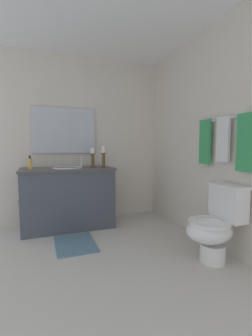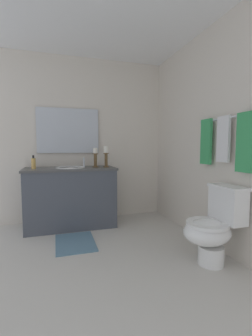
# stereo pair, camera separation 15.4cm
# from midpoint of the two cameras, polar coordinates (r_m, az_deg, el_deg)

# --- Properties ---
(floor) EXTENTS (3.16, 2.51, 0.02)m
(floor) POSITION_cam_midpoint_polar(r_m,az_deg,el_deg) (2.35, -5.79, -23.43)
(floor) COLOR beige
(floor) RESTS_ON ground
(wall_back) EXTENTS (3.16, 0.04, 2.45)m
(wall_back) POSITION_cam_midpoint_polar(r_m,az_deg,el_deg) (2.67, 21.25, 7.22)
(wall_back) COLOR silver
(wall_back) RESTS_ON ground
(wall_left) EXTENTS (0.04, 2.51, 2.45)m
(wall_left) POSITION_cam_midpoint_polar(r_m,az_deg,el_deg) (3.62, -12.34, 6.79)
(wall_left) COLOR silver
(wall_left) RESTS_ON ground
(vanity_cabinet) EXTENTS (0.58, 1.24, 0.83)m
(vanity_cabinet) POSITION_cam_midpoint_polar(r_m,az_deg,el_deg) (3.34, -15.37, -7.10)
(vanity_cabinet) COLOR #474C56
(vanity_cabinet) RESTS_ON ground
(sink_basin) EXTENTS (0.40, 0.40, 0.24)m
(sink_basin) POSITION_cam_midpoint_polar(r_m,az_deg,el_deg) (3.28, -15.51, -0.68)
(sink_basin) COLOR white
(sink_basin) RESTS_ON vanity_cabinet
(mirror) EXTENTS (0.02, 0.90, 0.66)m
(mirror) POSITION_cam_midpoint_polar(r_m,az_deg,el_deg) (3.55, -16.14, 8.88)
(mirror) COLOR silver
(candle_holder_tall) EXTENTS (0.09, 0.09, 0.30)m
(candle_holder_tall) POSITION_cam_midpoint_polar(r_m,az_deg,el_deg) (3.31, -6.88, 2.99)
(candle_holder_tall) COLOR brown
(candle_holder_tall) RESTS_ON vanity_cabinet
(candle_holder_short) EXTENTS (0.09, 0.09, 0.27)m
(candle_holder_short) POSITION_cam_midpoint_polar(r_m,az_deg,el_deg) (3.31, -9.53, 2.66)
(candle_holder_short) COLOR brown
(candle_holder_short) RESTS_ON vanity_cabinet
(soap_bottle) EXTENTS (0.06, 0.06, 0.18)m
(soap_bottle) POSITION_cam_midpoint_polar(r_m,az_deg,el_deg) (3.24, -23.88, 1.00)
(soap_bottle) COLOR #E5B259
(soap_bottle) RESTS_ON vanity_cabinet
(toilet) EXTENTS (0.39, 0.54, 0.75)m
(toilet) POSITION_cam_midpoint_polar(r_m,az_deg,el_deg) (2.42, 19.35, -13.13)
(toilet) COLOR white
(toilet) RESTS_ON ground
(towel_bar) EXTENTS (0.83, 0.02, 0.02)m
(towel_bar) POSITION_cam_midpoint_polar(r_m,az_deg,el_deg) (2.58, 21.72, 11.24)
(towel_bar) COLOR silver
(towel_near_vanity) EXTENTS (0.17, 0.03, 0.50)m
(towel_near_vanity) POSITION_cam_midpoint_polar(r_m,az_deg,el_deg) (2.76, 17.43, 6.16)
(towel_near_vanity) COLOR #389E59
(towel_near_vanity) RESTS_ON towel_bar
(towel_center) EXTENTS (0.17, 0.03, 0.46)m
(towel_center) POSITION_cam_midpoint_polar(r_m,az_deg,el_deg) (2.55, 21.26, 6.60)
(towel_center) COLOR white
(towel_center) RESTS_ON towel_bar
(towel_near_corner) EXTENTS (0.18, 0.03, 0.54)m
(towel_near_corner) POSITION_cam_midpoint_polar(r_m,az_deg,el_deg) (2.35, 25.71, 5.68)
(towel_near_corner) COLOR #389E59
(towel_near_corner) RESTS_ON towel_bar
(bath_mat) EXTENTS (0.60, 0.44, 0.02)m
(bath_mat) POSITION_cam_midpoint_polar(r_m,az_deg,el_deg) (2.86, -14.02, -17.69)
(bath_mat) COLOR slate
(bath_mat) RESTS_ON ground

